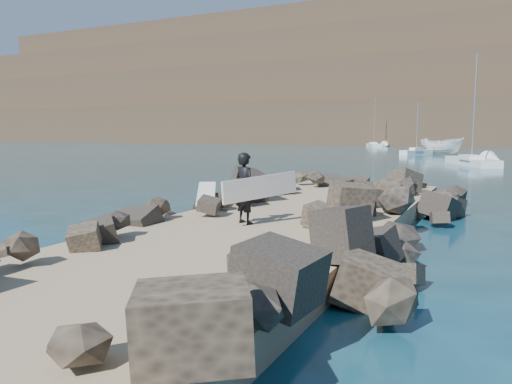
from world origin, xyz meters
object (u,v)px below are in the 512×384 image
surfer_with_board (247,188)px  sailboat_c (472,161)px  boat_imported (442,146)px  surfboard_resting (206,197)px

surfer_with_board → sailboat_c: 37.23m
boat_imported → surfboard_resting: bearing=-163.7°
surfboard_resting → surfer_with_board: (2.04, -1.24, 0.51)m
boat_imported → sailboat_c: 21.50m
boat_imported → sailboat_c: (4.81, -20.94, -0.77)m
sailboat_c → surfer_with_board: bearing=-95.3°
boat_imported → sailboat_c: sailboat_c is taller
surfboard_resting → boat_imported: (0.66, 56.76, 0.08)m
boat_imported → sailboat_c: size_ratio=0.58×
surfboard_resting → surfer_with_board: surfer_with_board is taller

